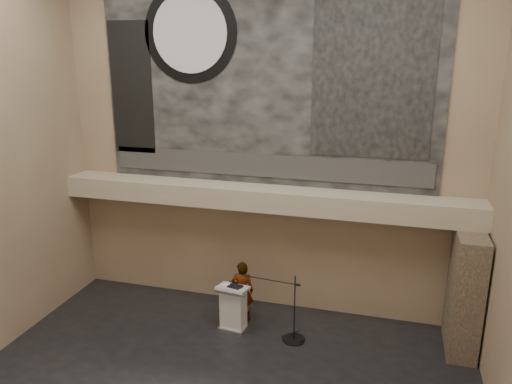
% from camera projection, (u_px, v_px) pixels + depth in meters
% --- Properties ---
extents(wall_back, '(10.00, 0.02, 8.50)m').
position_uv_depth(wall_back, '(265.00, 141.00, 11.82)').
color(wall_back, '#856F54').
rests_on(wall_back, floor).
extents(wall_front, '(10.00, 0.02, 8.50)m').
position_uv_depth(wall_front, '(37.00, 295.00, 4.42)').
color(wall_front, '#856F54').
rests_on(wall_front, floor).
extents(soffit, '(10.00, 0.80, 0.50)m').
position_uv_depth(soffit, '(261.00, 198.00, 11.81)').
color(soffit, tan).
rests_on(soffit, wall_back).
extents(sprinkler_left, '(0.04, 0.04, 0.06)m').
position_uv_depth(sprinkler_left, '(197.00, 204.00, 12.26)').
color(sprinkler_left, '#B2893D').
rests_on(sprinkler_left, soffit).
extents(sprinkler_right, '(0.04, 0.04, 0.06)m').
position_uv_depth(sprinkler_right, '(340.00, 216.00, 11.35)').
color(sprinkler_right, '#B2893D').
rests_on(sprinkler_right, soffit).
extents(banner, '(8.00, 0.05, 5.00)m').
position_uv_depth(banner, '(265.00, 78.00, 11.39)').
color(banner, black).
rests_on(banner, wall_back).
extents(banner_text_strip, '(7.76, 0.02, 0.55)m').
position_uv_depth(banner_text_strip, '(264.00, 166.00, 11.92)').
color(banner_text_strip, '#2D2D2D').
rests_on(banner_text_strip, banner).
extents(banner_clock_rim, '(2.30, 0.02, 2.30)m').
position_uv_depth(banner_clock_rim, '(190.00, 33.00, 11.54)').
color(banner_clock_rim, black).
rests_on(banner_clock_rim, banner).
extents(banner_clock_face, '(1.84, 0.02, 1.84)m').
position_uv_depth(banner_clock_face, '(189.00, 33.00, 11.52)').
color(banner_clock_face, silver).
rests_on(banner_clock_face, banner).
extents(banner_building_print, '(2.60, 0.02, 3.60)m').
position_uv_depth(banner_building_print, '(373.00, 75.00, 10.70)').
color(banner_building_print, black).
rests_on(banner_building_print, banner).
extents(banner_brick_print, '(1.10, 0.02, 3.20)m').
position_uv_depth(banner_brick_print, '(132.00, 88.00, 12.32)').
color(banner_brick_print, black).
rests_on(banner_brick_print, banner).
extents(stone_pier, '(0.60, 1.40, 2.70)m').
position_uv_depth(stone_pier, '(465.00, 292.00, 10.63)').
color(stone_pier, '#44382A').
rests_on(stone_pier, floor).
extents(lectern, '(0.75, 0.57, 1.13)m').
position_uv_depth(lectern, '(233.00, 308.00, 11.59)').
color(lectern, silver).
rests_on(lectern, floor).
extents(binder, '(0.36, 0.32, 0.04)m').
position_uv_depth(binder, '(235.00, 287.00, 11.39)').
color(binder, black).
rests_on(binder, lectern).
extents(papers, '(0.31, 0.36, 0.00)m').
position_uv_depth(papers, '(226.00, 286.00, 11.42)').
color(papers, white).
rests_on(papers, lectern).
extents(speaker_person, '(0.61, 0.47, 1.51)m').
position_uv_depth(speaker_person, '(242.00, 291.00, 11.96)').
color(speaker_person, silver).
rests_on(speaker_person, floor).
extents(mic_stand, '(1.44, 0.52, 1.59)m').
position_uv_depth(mic_stand, '(292.00, 331.00, 11.24)').
color(mic_stand, black).
rests_on(mic_stand, floor).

